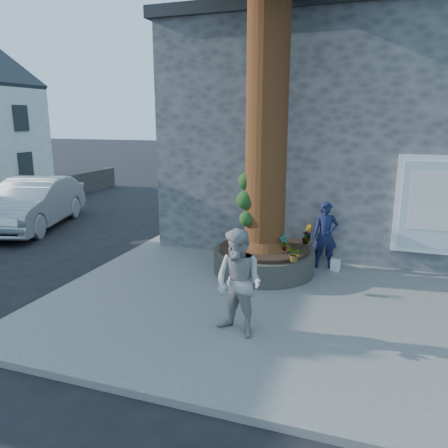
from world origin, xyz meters
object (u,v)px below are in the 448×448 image
(man, at_px, (325,235))
(car_silver, at_px, (33,203))
(planter, at_px, (264,259))
(woman, at_px, (239,283))

(man, height_order, car_silver, man)
(planter, relative_size, car_silver, 0.46)
(man, bearing_deg, woman, -116.67)
(planter, xyz_separation_m, man, (1.28, 0.78, 0.50))
(planter, relative_size, woman, 1.30)
(woman, height_order, car_silver, woman)
(planter, height_order, man, man)
(woman, bearing_deg, car_silver, 169.35)
(man, distance_m, woman, 3.96)
(planter, xyz_separation_m, woman, (0.34, -3.07, 0.59))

